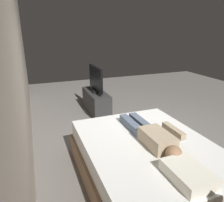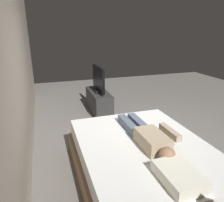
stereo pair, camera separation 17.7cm
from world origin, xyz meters
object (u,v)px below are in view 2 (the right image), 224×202
Objects in this scene: remote at (169,131)px; tv_stand at (99,102)px; tv at (98,80)px; bed at (143,162)px; pillow at (179,176)px; person at (148,136)px.

tv_stand is (2.37, 0.38, -0.30)m from remote.
tv_stand is 0.53m from tv.
pillow is at bearing 180.00° from bed.
tv_stand is (2.55, -0.09, -0.01)m from bed.
pillow is 0.38× the size of person.
remote is 0.17× the size of tv.
person is (0.03, -0.07, 0.36)m from bed.
tv_stand is (2.52, -0.02, -0.37)m from person.
tv reaches higher than pillow.
tv is at bearing 9.21° from remote.
pillow is 1.02m from remote.
remote is 2.41m from tv.
remote is at bearing -69.21° from bed.
remote is 2.42m from tv_stand.
tv is at bearing -2.03° from bed.
person is 1.15× the size of tv_stand.
bed is 0.37m from person.
person is at bearing 110.47° from remote.
remote is at bearing -27.64° from pillow.
pillow is 0.44× the size of tv_stand.
person reaches higher than pillow.
person is 2.52m from tv.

